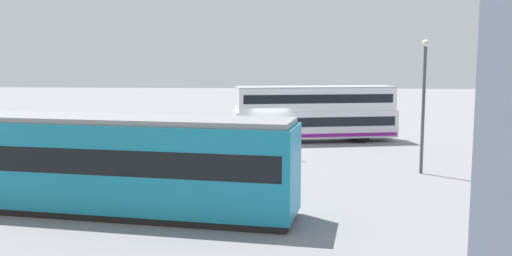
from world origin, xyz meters
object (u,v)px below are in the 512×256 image
Objects in this scene: double_decker_bus at (315,113)px; pedestrian_near_railing at (181,149)px; tram_yellow at (115,163)px; street_lamp at (424,96)px; info_sign at (127,132)px.

double_decker_bus is 6.87× the size of pedestrian_near_railing.
tram_yellow is 8.10× the size of pedestrian_near_railing.
double_decker_bus is 12.42m from pedestrian_near_railing.
double_decker_bus is at bearing -65.09° from street_lamp.
street_lamp is (-12.98, -8.06, 2.05)m from tram_yellow.
info_sign is 0.36× the size of street_lamp.
street_lamp reaches higher than tram_yellow.
double_decker_bus reaches higher than tram_yellow.
street_lamp is (-12.39, 0.77, 2.94)m from pedestrian_near_railing.
pedestrian_near_railing is 0.70× the size of info_sign.
pedestrian_near_railing is 12.76m from street_lamp.
info_sign is (3.29, -1.29, 0.72)m from pedestrian_near_railing.
double_decker_bus is 0.85× the size of tram_yellow.
double_decker_bus is at bearing -141.32° from info_sign.
double_decker_bus is 13.76m from info_sign.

